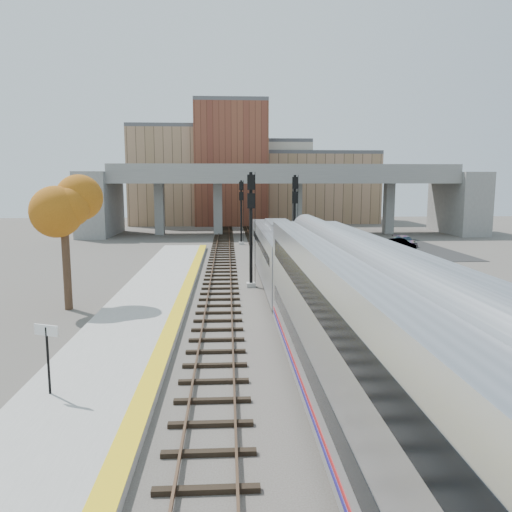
{
  "coord_description": "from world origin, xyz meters",
  "views": [
    {
      "loc": [
        -2.65,
        -24.21,
        7.04
      ],
      "look_at": [
        -0.89,
        6.79,
        2.5
      ],
      "focal_mm": 35.0,
      "sensor_mm": 36.0,
      "label": 1
    }
  ],
  "objects_px": {
    "car_a": "(356,251)",
    "signal_mast_far": "(241,212)",
    "coach": "(384,366)",
    "signal_mast_mid": "(295,220)",
    "tree": "(63,205)",
    "signal_mast_near": "(251,229)",
    "car_c": "(405,241)",
    "locomotive": "(281,253)",
    "car_b": "(400,244)"
  },
  "relations": [
    {
      "from": "car_a",
      "to": "signal_mast_far",
      "type": "bearing_deg",
      "value": 126.89
    },
    {
      "from": "coach",
      "to": "signal_mast_mid",
      "type": "xyz_separation_m",
      "value": [
        2.0,
        30.93,
        1.16
      ]
    },
    {
      "from": "coach",
      "to": "tree",
      "type": "relative_size",
      "value": 3.15
    },
    {
      "from": "signal_mast_near",
      "to": "car_c",
      "type": "xyz_separation_m",
      "value": [
        18.35,
        21.34,
        -3.39
      ]
    },
    {
      "from": "locomotive",
      "to": "signal_mast_near",
      "type": "height_order",
      "value": "signal_mast_near"
    },
    {
      "from": "signal_mast_far",
      "to": "car_c",
      "type": "bearing_deg",
      "value": -8.1
    },
    {
      "from": "signal_mast_near",
      "to": "car_b",
      "type": "distance_m",
      "value": 24.7
    },
    {
      "from": "car_a",
      "to": "coach",
      "type": "bearing_deg",
      "value": -110.96
    },
    {
      "from": "signal_mast_mid",
      "to": "tree",
      "type": "relative_size",
      "value": 0.97
    },
    {
      "from": "tree",
      "to": "car_b",
      "type": "xyz_separation_m",
      "value": [
        27.12,
        23.44,
        -5.25
      ]
    },
    {
      "from": "signal_mast_near",
      "to": "signal_mast_mid",
      "type": "xyz_separation_m",
      "value": [
        4.1,
        8.61,
        -0.03
      ]
    },
    {
      "from": "locomotive",
      "to": "coach",
      "type": "xyz_separation_m",
      "value": [
        -0.0,
        -22.61,
        0.52
      ]
    },
    {
      "from": "tree",
      "to": "car_c",
      "type": "height_order",
      "value": "tree"
    },
    {
      "from": "car_b",
      "to": "signal_mast_near",
      "type": "bearing_deg",
      "value": -157.54
    },
    {
      "from": "coach",
      "to": "signal_mast_far",
      "type": "height_order",
      "value": "signal_mast_far"
    },
    {
      "from": "signal_mast_far",
      "to": "car_a",
      "type": "distance_m",
      "value": 15.51
    },
    {
      "from": "locomotive",
      "to": "signal_mast_mid",
      "type": "bearing_deg",
      "value": 76.49
    },
    {
      "from": "signal_mast_far",
      "to": "car_b",
      "type": "relative_size",
      "value": 2.03
    },
    {
      "from": "signal_mast_near",
      "to": "car_a",
      "type": "xyz_separation_m",
      "value": [
        10.61,
        13.08,
        -3.38
      ]
    },
    {
      "from": "locomotive",
      "to": "coach",
      "type": "distance_m",
      "value": 22.61
    },
    {
      "from": "locomotive",
      "to": "signal_mast_near",
      "type": "relative_size",
      "value": 2.45
    },
    {
      "from": "locomotive",
      "to": "coach",
      "type": "relative_size",
      "value": 0.76
    },
    {
      "from": "signal_mast_mid",
      "to": "signal_mast_far",
      "type": "relative_size",
      "value": 1.05
    },
    {
      "from": "signal_mast_mid",
      "to": "tree",
      "type": "xyz_separation_m",
      "value": [
        -14.64,
        -14.04,
        1.94
      ]
    },
    {
      "from": "signal_mast_far",
      "to": "tree",
      "type": "height_order",
      "value": "tree"
    },
    {
      "from": "signal_mast_far",
      "to": "signal_mast_near",
      "type": "bearing_deg",
      "value": -90.0
    },
    {
      "from": "signal_mast_near",
      "to": "car_b",
      "type": "height_order",
      "value": "signal_mast_near"
    },
    {
      "from": "signal_mast_far",
      "to": "tree",
      "type": "bearing_deg",
      "value": -109.73
    },
    {
      "from": "coach",
      "to": "signal_mast_near",
      "type": "distance_m",
      "value": 22.46
    },
    {
      "from": "tree",
      "to": "car_b",
      "type": "bearing_deg",
      "value": 40.84
    },
    {
      "from": "coach",
      "to": "car_a",
      "type": "xyz_separation_m",
      "value": [
        8.51,
        35.41,
        -2.2
      ]
    },
    {
      "from": "locomotive",
      "to": "car_b",
      "type": "height_order",
      "value": "locomotive"
    },
    {
      "from": "coach",
      "to": "car_a",
      "type": "distance_m",
      "value": 36.48
    },
    {
      "from": "signal_mast_far",
      "to": "car_c",
      "type": "height_order",
      "value": "signal_mast_far"
    },
    {
      "from": "car_a",
      "to": "car_b",
      "type": "relative_size",
      "value": 0.91
    },
    {
      "from": "signal_mast_far",
      "to": "car_c",
      "type": "distance_m",
      "value": 18.8
    },
    {
      "from": "signal_mast_near",
      "to": "signal_mast_mid",
      "type": "relative_size",
      "value": 1.01
    },
    {
      "from": "tree",
      "to": "signal_mast_near",
      "type": "bearing_deg",
      "value": 27.27
    },
    {
      "from": "car_c",
      "to": "signal_mast_mid",
      "type": "bearing_deg",
      "value": -146.59
    },
    {
      "from": "locomotive",
      "to": "tree",
      "type": "height_order",
      "value": "tree"
    },
    {
      "from": "coach",
      "to": "tree",
      "type": "distance_m",
      "value": 21.33
    },
    {
      "from": "locomotive",
      "to": "signal_mast_near",
      "type": "distance_m",
      "value": 2.72
    },
    {
      "from": "signal_mast_mid",
      "to": "car_a",
      "type": "bearing_deg",
      "value": 34.5
    },
    {
      "from": "car_c",
      "to": "signal_mast_near",
      "type": "bearing_deg",
      "value": -139.06
    },
    {
      "from": "locomotive",
      "to": "signal_mast_mid",
      "type": "xyz_separation_m",
      "value": [
        2.0,
        8.33,
        1.67
      ]
    },
    {
      "from": "signal_mast_mid",
      "to": "signal_mast_far",
      "type": "xyz_separation_m",
      "value": [
        -4.1,
        15.34,
        -0.23
      ]
    },
    {
      "from": "signal_mast_far",
      "to": "tree",
      "type": "xyz_separation_m",
      "value": [
        -10.54,
        -29.38,
        2.17
      ]
    },
    {
      "from": "car_b",
      "to": "signal_mast_far",
      "type": "bearing_deg",
      "value": 135.38
    },
    {
      "from": "locomotive",
      "to": "car_a",
      "type": "xyz_separation_m",
      "value": [
        8.51,
        12.8,
        -1.68
      ]
    },
    {
      "from": "car_c",
      "to": "coach",
      "type": "bearing_deg",
      "value": -118.77
    }
  ]
}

